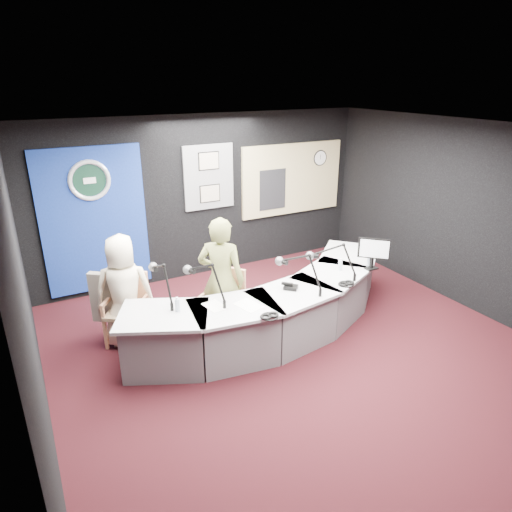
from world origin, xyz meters
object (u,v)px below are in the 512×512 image
armchair_right (222,306)px  person_woman (221,280)px  broadcast_desk (274,309)px  person_man (124,291)px  armchair_left (127,311)px

armchair_right → person_woman: size_ratio=0.54×
broadcast_desk → person_woman: bearing=159.6°
armchair_right → person_woman: (0.00, 0.00, 0.39)m
broadcast_desk → person_woman: person_woman is taller
armchair_right → person_man: 1.30m
broadcast_desk → person_man: 2.01m
person_man → broadcast_desk: bearing=176.8°
armchair_right → broadcast_desk: bearing=34.2°
person_woman → armchair_right: bearing=-0.0°
broadcast_desk → armchair_left: (-1.84, 0.72, 0.10)m
armchair_left → person_woman: (1.17, -0.47, 0.38)m
broadcast_desk → armchair_right: bearing=159.6°
armchair_left → person_man: size_ratio=0.62×
broadcast_desk → person_man: person_man is taller
broadcast_desk → armchair_right: armchair_right is taller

